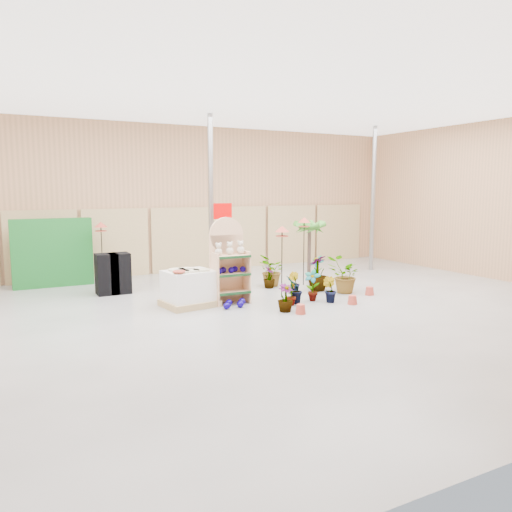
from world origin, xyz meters
The scene contains 24 objects.
room centered at (0.00, 0.91, 2.21)m, with size 15.20×12.10×4.70m.
display_shelf centered at (-0.47, 1.38, 0.88)m, with size 0.83×0.54×1.94m.
teddy_bears centered at (-0.45, 1.29, 1.23)m, with size 0.71×0.18×0.30m.
gazing_balls_shelf centered at (-0.47, 1.26, 0.76)m, with size 0.71×0.24×0.14m.
gazing_balls_floor centered at (-0.55, 0.88, 0.07)m, with size 0.63×0.39×0.15m.
pallet_stack centered at (-1.39, 1.43, 0.40)m, with size 1.24×1.09×0.83m.
charcoal_planters centered at (-2.60, 3.54, 0.50)m, with size 0.80×0.50×1.00m.
trellis_stock centered at (-3.80, 5.20, 0.90)m, with size 2.00×0.30×1.80m, color #12591E.
offer_sign centered at (0.10, 2.98, 1.57)m, with size 0.50×0.08×2.20m.
bird_table_front centered at (0.86, 1.25, 1.58)m, with size 0.34×0.34×1.71m.
bird_table_right centered at (2.17, 2.32, 1.69)m, with size 0.34×0.34×1.82m.
bird_table_back centered at (-2.63, 4.68, 1.58)m, with size 0.34×0.34×1.71m.
palm centered at (2.69, 2.85, 1.52)m, with size 0.70×0.70×1.78m.
potted_plant_0 centered at (0.63, 0.43, 0.34)m, with size 0.36×0.24×0.67m, color #388124.
potted_plant_1 centered at (0.78, 0.54, 0.32)m, with size 0.35×0.28×0.64m, color #388124.
potted_plant_3 centered at (2.08, 1.53, 0.45)m, with size 0.51×0.51×0.91m, color #388124.
potted_plant_4 centered at (2.61, 2.31, 0.39)m, with size 0.41×0.28×0.77m, color #388124.
potted_plant_5 centered at (1.38, 1.53, 0.26)m, with size 0.29×0.23×0.53m, color #388124.
potted_plant_6 centered at (1.34, 2.55, 0.42)m, with size 0.76×0.66×0.85m, color #388124.
potted_plant_7 centered at (0.22, 0.01, 0.29)m, with size 0.33×0.33×0.59m, color #388124.
potted_plant_8 centered at (1.29, 0.61, 0.37)m, with size 0.39×0.26×0.73m, color #388124.
potted_plant_9 centered at (1.56, 0.30, 0.29)m, with size 0.32×0.26×0.59m, color #388124.
potted_plant_10 centered at (2.48, 0.97, 0.45)m, with size 0.81×0.70×0.90m, color #388124.
potted_plant_11 centered at (1.15, 2.38, 0.28)m, with size 0.31×0.31×0.56m, color #388124.
Camera 1 is at (-5.06, -8.78, 2.55)m, focal length 35.00 mm.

